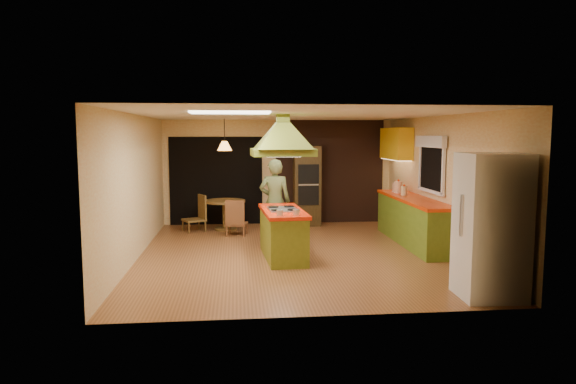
{
  "coord_description": "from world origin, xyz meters",
  "views": [
    {
      "loc": [
        -1.02,
        -9.09,
        2.16
      ],
      "look_at": [
        -0.12,
        -0.19,
        1.15
      ],
      "focal_mm": 32.0,
      "sensor_mm": 36.0,
      "label": 1
    }
  ],
  "objects": [
    {
      "name": "chair_near",
      "position": [
        -1.02,
        1.82,
        0.39
      ],
      "size": [
        0.5,
        0.5,
        0.78
      ],
      "primitive_type": null,
      "rotation": [
        0.0,
        0.0,
        2.96
      ],
      "color": "brown",
      "rests_on": "ground"
    },
    {
      "name": "fluor_panel",
      "position": [
        -1.1,
        -1.2,
        2.48
      ],
      "size": [
        1.2,
        0.6,
        0.03
      ],
      "primitive_type": "cube",
      "color": "white",
      "rests_on": "ceiling_plane"
    },
    {
      "name": "dining_table",
      "position": [
        -1.27,
        2.47,
        0.47
      ],
      "size": [
        0.9,
        0.9,
        0.68
      ],
      "rotation": [
        0.0,
        0.0,
        0.4
      ],
      "color": "brown",
      "rests_on": "ground"
    },
    {
      "name": "brick_panel",
      "position": [
        1.25,
        3.23,
        1.25
      ],
      "size": [
        2.64,
        0.03,
        2.5
      ],
      "primitive_type": "cube",
      "color": "#381E14",
      "rests_on": "ground"
    },
    {
      "name": "canister_large",
      "position": [
        2.4,
        1.44,
        1.04
      ],
      "size": [
        0.21,
        0.21,
        0.25
      ],
      "primitive_type": "cylinder",
      "rotation": [
        0.0,
        0.0,
        0.32
      ],
      "color": "#FCE9CB",
      "rests_on": "right_counter"
    },
    {
      "name": "refrigerator",
      "position": [
        2.31,
        -2.75,
        0.96
      ],
      "size": [
        0.83,
        0.79,
        1.92
      ],
      "primitive_type": "cube",
      "rotation": [
        0.0,
        0.0,
        -0.05
      ],
      "color": "white",
      "rests_on": "ground"
    },
    {
      "name": "room_walls",
      "position": [
        0.0,
        0.0,
        1.25
      ],
      "size": [
        5.5,
        6.5,
        6.5
      ],
      "color": "beige",
      "rests_on": "ground"
    },
    {
      "name": "range_hood",
      "position": [
        -0.22,
        -0.29,
        2.25
      ],
      "size": [
        1.1,
        0.82,
        0.8
      ],
      "rotation": [
        0.0,
        0.0,
        0.05
      ],
      "color": "#5A6619",
      "rests_on": "ceiling_plane"
    },
    {
      "name": "wall_oven",
      "position": [
        0.65,
        2.95,
        0.94
      ],
      "size": [
        0.63,
        0.61,
        1.88
      ],
      "rotation": [
        0.0,
        0.0,
        -0.02
      ],
      "color": "#433115",
      "rests_on": "ground"
    },
    {
      "name": "window_right",
      "position": [
        2.7,
        0.4,
        1.77
      ],
      "size": [
        0.12,
        1.35,
        1.06
      ],
      "color": "black",
      "rests_on": "room_walls"
    },
    {
      "name": "man",
      "position": [
        -0.27,
        0.91,
        0.84
      ],
      "size": [
        0.67,
        0.49,
        1.68
      ],
      "primitive_type": "imported",
      "rotation": [
        0.0,
        0.0,
        2.98
      ],
      "color": "#4F5A2F",
      "rests_on": "ground"
    },
    {
      "name": "ground",
      "position": [
        0.0,
        0.0,
        0.0
      ],
      "size": [
        6.5,
        6.5,
        0.0
      ],
      "primitive_type": "plane",
      "color": "brown",
      "rests_on": "ground"
    },
    {
      "name": "ceiling_plane",
      "position": [
        0.0,
        0.0,
        2.5
      ],
      "size": [
        6.5,
        6.5,
        0.0
      ],
      "primitive_type": "plane",
      "rotation": [
        3.14,
        0.0,
        0.0
      ],
      "color": "silver",
      "rests_on": "room_walls"
    },
    {
      "name": "nook_opening",
      "position": [
        -1.5,
        3.23,
        1.05
      ],
      "size": [
        2.2,
        0.03,
        2.1
      ],
      "primitive_type": "cube",
      "color": "black",
      "rests_on": "ground"
    },
    {
      "name": "canister_medium",
      "position": [
        2.4,
        1.64,
        1.02
      ],
      "size": [
        0.16,
        0.16,
        0.2
      ],
      "primitive_type": "cylinder",
      "rotation": [
        0.0,
        0.0,
        -0.17
      ],
      "color": "beige",
      "rests_on": "right_counter"
    },
    {
      "name": "chair_left",
      "position": [
        -1.97,
        2.37,
        0.4
      ],
      "size": [
        0.59,
        0.59,
        0.81
      ],
      "primitive_type": null,
      "rotation": [
        0.0,
        0.0,
        -1.12
      ],
      "color": "brown",
      "rests_on": "ground"
    },
    {
      "name": "right_counter",
      "position": [
        2.45,
        0.6,
        0.46
      ],
      "size": [
        0.62,
        3.05,
        0.92
      ],
      "color": "olive",
      "rests_on": "ground"
    },
    {
      "name": "kitchen_island",
      "position": [
        -0.22,
        -0.29,
        0.43
      ],
      "size": [
        0.78,
        1.74,
        0.87
      ],
      "rotation": [
        0.0,
        0.0,
        0.06
      ],
      "color": "olive",
      "rests_on": "ground"
    },
    {
      "name": "canister_small",
      "position": [
        2.4,
        1.06,
        1.01
      ],
      "size": [
        0.15,
        0.15,
        0.18
      ],
      "primitive_type": "cylinder",
      "rotation": [
        0.0,
        0.0,
        0.14
      ],
      "color": "#EEE5BF",
      "rests_on": "right_counter"
    },
    {
      "name": "upper_cabinets",
      "position": [
        2.57,
        2.2,
        1.95
      ],
      "size": [
        0.34,
        1.4,
        0.7
      ],
      "primitive_type": "cube",
      "color": "yellow",
      "rests_on": "room_walls"
    },
    {
      "name": "pendant_lamp",
      "position": [
        -1.27,
        2.47,
        1.9
      ],
      "size": [
        0.34,
        0.34,
        0.21
      ],
      "primitive_type": "cone",
      "rotation": [
        0.0,
        0.0,
        0.04
      ],
      "color": "#FF9E3F",
      "rests_on": "ceiling_plane"
    }
  ]
}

